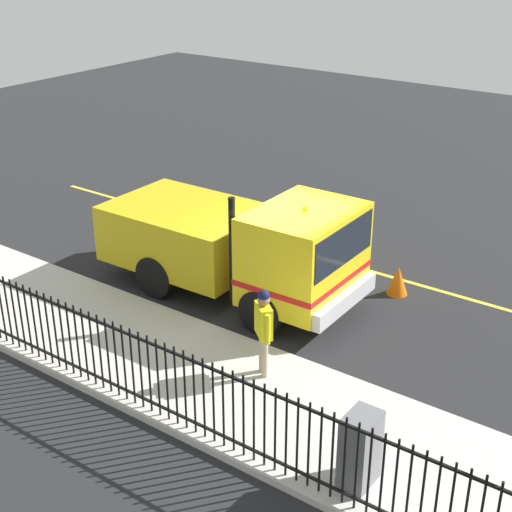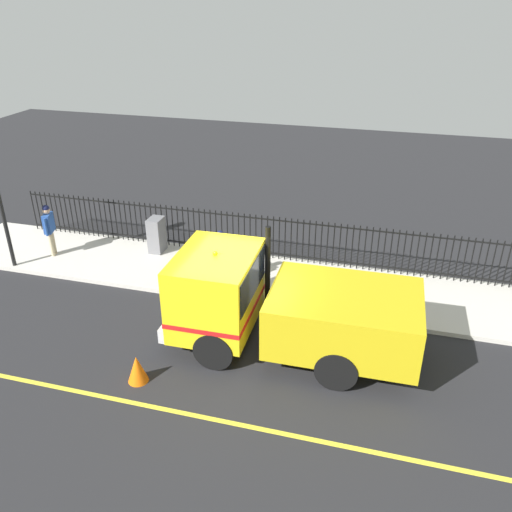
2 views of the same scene
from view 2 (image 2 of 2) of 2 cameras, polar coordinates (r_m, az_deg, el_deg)
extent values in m
plane|color=#232326|center=(13.46, -1.52, -9.19)|extent=(47.46, 47.46, 0.00)
cube|color=beige|center=(15.96, 1.71, -2.64)|extent=(3.07, 21.57, 0.13)
cube|color=yellow|center=(11.46, -5.71, -17.02)|extent=(0.12, 19.42, 0.01)
cube|color=yellow|center=(12.82, -4.29, -3.65)|extent=(2.48, 1.88, 1.89)
cube|color=black|center=(12.62, -4.36, -2.03)|extent=(2.29, 1.91, 0.83)
cube|color=gold|center=(12.46, 9.53, -6.63)|extent=(2.51, 3.49, 1.29)
cube|color=silver|center=(13.56, -8.22, -5.98)|extent=(2.34, 0.24, 0.36)
cube|color=red|center=(13.04, -4.23, -5.23)|extent=(2.51, 1.90, 0.12)
cylinder|color=black|center=(12.40, -4.55, -10.10)|extent=(0.32, 0.96, 0.96)
cylinder|color=black|center=(14.14, -1.68, -4.89)|extent=(0.32, 0.96, 0.96)
cylinder|color=black|center=(11.94, 8.72, -12.07)|extent=(0.32, 0.96, 0.96)
cylinder|color=black|center=(13.73, 9.81, -6.38)|extent=(0.32, 0.96, 0.96)
sphere|color=orange|center=(12.35, -4.45, 0.33)|extent=(0.12, 0.12, 0.12)
cylinder|color=black|center=(13.38, 1.28, -1.25)|extent=(0.14, 0.14, 2.27)
cube|color=yellow|center=(15.19, -3.84, 0.69)|extent=(0.47, 0.51, 0.60)
sphere|color=#997051|center=(15.01, -3.89, 2.10)|extent=(0.22, 0.22, 0.22)
sphere|color=#14193F|center=(14.98, -3.90, 2.37)|extent=(0.21, 0.21, 0.21)
cylinder|color=tan|center=(15.58, -3.93, -1.53)|extent=(0.12, 0.12, 0.81)
cylinder|color=tan|center=(15.45, -3.60, -1.77)|extent=(0.12, 0.12, 0.81)
cylinder|color=yellow|center=(15.41, -4.37, 0.95)|extent=(0.09, 0.09, 0.57)
cylinder|color=yellow|center=(14.99, -3.30, 0.21)|extent=(0.09, 0.09, 0.57)
cube|color=#264C99|center=(18.14, -21.60, 3.36)|extent=(0.54, 0.36, 0.62)
sphere|color=tan|center=(17.99, -21.82, 4.59)|extent=(0.23, 0.23, 0.23)
sphere|color=#14193F|center=(17.96, -21.86, 4.83)|extent=(0.22, 0.22, 0.22)
cylinder|color=tan|center=(18.34, -21.30, 1.19)|extent=(0.12, 0.12, 0.83)
cylinder|color=tan|center=(18.49, -21.14, 1.42)|extent=(0.12, 0.12, 0.83)
cylinder|color=#264C99|center=(17.91, -21.85, 2.92)|extent=(0.09, 0.09, 0.59)
cylinder|color=#264C99|center=(18.39, -21.32, 3.62)|extent=(0.09, 0.09, 0.59)
cylinder|color=black|center=(16.79, 25.58, -0.84)|extent=(0.04, 0.04, 1.46)
cylinder|color=black|center=(16.75, 24.94, -0.76)|extent=(0.04, 0.04, 1.46)
cylinder|color=black|center=(16.72, 24.30, -0.69)|extent=(0.04, 0.04, 1.46)
cylinder|color=black|center=(16.68, 23.65, -0.61)|extent=(0.04, 0.04, 1.46)
cylinder|color=black|center=(16.65, 23.00, -0.53)|extent=(0.04, 0.04, 1.46)
cylinder|color=black|center=(16.62, 22.35, -0.45)|extent=(0.04, 0.04, 1.46)
cylinder|color=black|center=(16.59, 21.70, -0.37)|extent=(0.04, 0.04, 1.46)
cylinder|color=black|center=(16.57, 21.04, -0.29)|extent=(0.04, 0.04, 1.46)
cylinder|color=black|center=(16.55, 20.38, -0.21)|extent=(0.04, 0.04, 1.46)
cylinder|color=black|center=(16.53, 19.72, -0.13)|extent=(0.04, 0.04, 1.46)
cylinder|color=black|center=(16.51, 19.06, -0.05)|extent=(0.04, 0.04, 1.46)
cylinder|color=black|center=(16.49, 18.40, 0.03)|extent=(0.04, 0.04, 1.46)
cylinder|color=black|center=(16.48, 17.73, 0.11)|extent=(0.04, 0.04, 1.46)
cylinder|color=black|center=(16.46, 17.07, 0.19)|extent=(0.04, 0.04, 1.46)
cylinder|color=black|center=(16.46, 16.40, 0.27)|extent=(0.04, 0.04, 1.46)
cylinder|color=black|center=(16.45, 15.73, 0.35)|extent=(0.04, 0.04, 1.46)
cylinder|color=black|center=(16.44, 15.07, 0.44)|extent=(0.04, 0.04, 1.46)
cylinder|color=black|center=(16.44, 14.40, 0.52)|extent=(0.04, 0.04, 1.46)
cylinder|color=black|center=(16.44, 13.73, 0.60)|extent=(0.04, 0.04, 1.46)
cylinder|color=black|center=(16.44, 13.06, 0.68)|extent=(0.04, 0.04, 1.46)
cylinder|color=black|center=(16.45, 12.39, 0.76)|extent=(0.04, 0.04, 1.46)
cylinder|color=black|center=(16.45, 11.73, 0.84)|extent=(0.04, 0.04, 1.46)
cylinder|color=black|center=(16.46, 11.06, 0.92)|extent=(0.04, 0.04, 1.46)
cylinder|color=black|center=(16.47, 10.40, 1.00)|extent=(0.04, 0.04, 1.46)
cylinder|color=black|center=(16.48, 9.73, 1.08)|extent=(0.04, 0.04, 1.46)
cylinder|color=black|center=(16.50, 9.07, 1.16)|extent=(0.04, 0.04, 1.46)
cylinder|color=black|center=(16.52, 8.40, 1.24)|extent=(0.04, 0.04, 1.46)
cylinder|color=black|center=(16.54, 7.74, 1.32)|extent=(0.04, 0.04, 1.46)
cylinder|color=black|center=(16.56, 7.08, 1.40)|extent=(0.04, 0.04, 1.46)
cylinder|color=black|center=(16.58, 6.43, 1.47)|extent=(0.04, 0.04, 1.46)
cylinder|color=black|center=(16.61, 5.77, 1.55)|extent=(0.04, 0.04, 1.46)
cylinder|color=black|center=(16.64, 5.12, 1.63)|extent=(0.04, 0.04, 1.46)
cylinder|color=black|center=(16.67, 4.46, 1.71)|extent=(0.04, 0.04, 1.46)
cylinder|color=black|center=(16.70, 3.82, 1.78)|extent=(0.04, 0.04, 1.46)
cylinder|color=black|center=(16.74, 3.17, 1.86)|extent=(0.04, 0.04, 1.46)
cylinder|color=black|center=(16.77, 2.53, 1.93)|extent=(0.04, 0.04, 1.46)
cylinder|color=black|center=(16.81, 1.88, 2.01)|extent=(0.04, 0.04, 1.46)
cylinder|color=black|center=(16.85, 1.25, 2.08)|extent=(0.04, 0.04, 1.46)
cylinder|color=black|center=(16.90, 0.61, 2.15)|extent=(0.04, 0.04, 1.46)
cylinder|color=black|center=(16.94, -0.02, 2.23)|extent=(0.04, 0.04, 1.46)
cylinder|color=black|center=(16.99, -0.65, 2.30)|extent=(0.04, 0.04, 1.46)
cylinder|color=black|center=(17.04, -1.27, 2.37)|extent=(0.04, 0.04, 1.46)
cylinder|color=black|center=(17.09, -1.89, 2.44)|extent=(0.04, 0.04, 1.46)
cylinder|color=black|center=(17.15, -2.51, 2.51)|extent=(0.04, 0.04, 1.46)
cylinder|color=black|center=(17.20, -3.12, 2.58)|extent=(0.04, 0.04, 1.46)
cylinder|color=black|center=(17.26, -3.73, 2.65)|extent=(0.04, 0.04, 1.46)
cylinder|color=black|center=(17.32, -4.34, 2.72)|extent=(0.04, 0.04, 1.46)
cylinder|color=black|center=(17.38, -4.94, 2.78)|extent=(0.04, 0.04, 1.46)
cylinder|color=black|center=(17.45, -5.53, 2.85)|extent=(0.04, 0.04, 1.46)
cylinder|color=black|center=(17.51, -6.13, 2.92)|extent=(0.04, 0.04, 1.46)
cylinder|color=black|center=(17.58, -6.71, 2.98)|extent=(0.04, 0.04, 1.46)
cylinder|color=black|center=(17.65, -7.30, 3.04)|extent=(0.04, 0.04, 1.46)
cylinder|color=black|center=(17.72, -7.88, 3.11)|extent=(0.04, 0.04, 1.46)
cylinder|color=black|center=(17.79, -8.45, 3.17)|extent=(0.04, 0.04, 1.46)
cylinder|color=black|center=(17.87, -9.02, 3.23)|extent=(0.04, 0.04, 1.46)
cylinder|color=black|center=(17.94, -9.58, 3.29)|extent=(0.04, 0.04, 1.46)
cylinder|color=black|center=(18.02, -10.14, 3.35)|extent=(0.04, 0.04, 1.46)
cylinder|color=black|center=(18.10, -10.70, 3.41)|extent=(0.04, 0.04, 1.46)
cylinder|color=black|center=(18.18, -11.25, 3.47)|extent=(0.04, 0.04, 1.46)
cylinder|color=black|center=(18.27, -11.79, 3.52)|extent=(0.04, 0.04, 1.46)
cylinder|color=black|center=(18.35, -12.33, 3.58)|extent=(0.04, 0.04, 1.46)
cylinder|color=black|center=(18.44, -12.87, 3.64)|extent=(0.04, 0.04, 1.46)
cylinder|color=black|center=(18.53, -13.40, 3.69)|extent=(0.04, 0.04, 1.46)
cylinder|color=black|center=(18.62, -13.93, 3.74)|extent=(0.04, 0.04, 1.46)
cylinder|color=black|center=(18.71, -14.45, 3.80)|extent=(0.04, 0.04, 1.46)
cylinder|color=black|center=(18.80, -14.96, 3.85)|extent=(0.04, 0.04, 1.46)
cylinder|color=black|center=(18.90, -15.47, 3.90)|extent=(0.04, 0.04, 1.46)
cylinder|color=black|center=(18.99, -15.98, 3.95)|extent=(0.04, 0.04, 1.46)
cylinder|color=black|center=(19.09, -16.48, 4.00)|extent=(0.04, 0.04, 1.46)
cylinder|color=black|center=(19.19, -16.97, 4.05)|extent=(0.04, 0.04, 1.46)
cylinder|color=black|center=(19.29, -17.46, 4.10)|extent=(0.04, 0.04, 1.46)
cylinder|color=black|center=(19.39, -17.95, 4.14)|extent=(0.04, 0.04, 1.46)
cylinder|color=black|center=(19.49, -18.43, 4.19)|extent=(0.04, 0.04, 1.46)
cylinder|color=black|center=(19.60, -18.90, 4.24)|extent=(0.04, 0.04, 1.46)
cylinder|color=black|center=(19.70, -19.37, 4.28)|extent=(0.04, 0.04, 1.46)
cylinder|color=black|center=(19.81, -19.84, 4.32)|extent=(0.04, 0.04, 1.46)
cylinder|color=black|center=(19.92, -20.30, 4.37)|extent=(0.04, 0.04, 1.46)
cylinder|color=black|center=(20.03, -20.75, 4.41)|extent=(0.04, 0.04, 1.46)
cylinder|color=black|center=(20.14, -21.20, 4.45)|extent=(0.04, 0.04, 1.46)
cylinder|color=black|center=(20.25, -21.65, 4.49)|extent=(0.04, 0.04, 1.46)
cylinder|color=black|center=(20.36, -22.09, 4.53)|extent=(0.04, 0.04, 1.46)
cylinder|color=black|center=(20.48, -22.53, 4.57)|extent=(0.04, 0.04, 1.46)
cylinder|color=black|center=(20.59, -22.96, 4.61)|extent=(0.04, 0.04, 1.46)
cube|color=black|center=(16.51, 2.89, 3.83)|extent=(0.04, 18.34, 0.04)
cube|color=black|center=(17.00, 2.81, 0.20)|extent=(0.04, 18.34, 0.04)
cylinder|color=black|center=(17.54, -26.06, 5.44)|extent=(0.12, 0.12, 4.38)
cube|color=slate|center=(17.65, -10.73, 2.27)|extent=(0.60, 0.44, 1.17)
cone|color=orange|center=(12.34, -12.77, -11.86)|extent=(0.47, 0.47, 0.67)
camera|label=1|loc=(24.83, -12.56, 25.82)|focal=52.22mm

